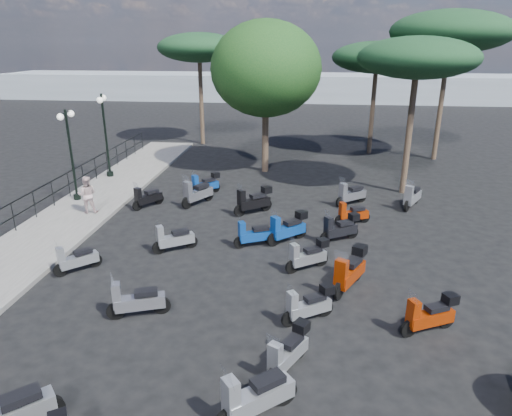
# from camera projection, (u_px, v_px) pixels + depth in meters

# --- Properties ---
(ground) EXTENTS (120.00, 120.00, 0.00)m
(ground) POSITION_uv_depth(u_px,v_px,m) (210.00, 272.00, 14.20)
(ground) COLOR black
(ground) RESTS_ON ground
(sidewalk) EXTENTS (3.00, 30.00, 0.15)m
(sidewalk) POSITION_uv_depth(u_px,v_px,m) (62.00, 225.00, 17.66)
(sidewalk) COLOR #5F5D5B
(sidewalk) RESTS_ON ground
(railing) EXTENTS (0.04, 26.04, 1.10)m
(railing) POSITION_uv_depth(u_px,v_px,m) (23.00, 205.00, 17.33)
(railing) COLOR black
(railing) RESTS_ON sidewalk
(lamp_post_1) EXTENTS (0.32, 1.17, 3.96)m
(lamp_post_1) POSITION_uv_depth(u_px,v_px,m) (71.00, 149.00, 19.54)
(lamp_post_1) COLOR black
(lamp_post_1) RESTS_ON sidewalk
(lamp_post_2) EXTENTS (0.53, 1.21, 4.21)m
(lamp_post_2) POSITION_uv_depth(u_px,v_px,m) (105.00, 130.00, 22.97)
(lamp_post_2) COLOR black
(lamp_post_2) RESTS_ON sidewalk
(pedestrian_far) EXTENTS (0.87, 0.75, 1.54)m
(pedestrian_far) POSITION_uv_depth(u_px,v_px,m) (87.00, 195.00, 18.49)
(pedestrian_far) COLOR #C7A8A8
(pedestrian_far) RESTS_ON sidewalk
(scooter_2) EXTENTS (1.14, 1.11, 1.19)m
(scooter_2) POSITION_uv_depth(u_px,v_px,m) (76.00, 260.00, 14.10)
(scooter_2) COLOR black
(scooter_2) RESTS_ON ground
(scooter_3) EXTENTS (1.39, 0.95, 1.26)m
(scooter_3) POSITION_uv_depth(u_px,v_px,m) (174.00, 239.00, 15.50)
(scooter_3) COLOR black
(scooter_3) RESTS_ON ground
(scooter_4) EXTENTS (1.00, 1.35, 1.25)m
(scooter_4) POSITION_uv_depth(u_px,v_px,m) (147.00, 198.00, 19.60)
(scooter_4) COLOR black
(scooter_4) RESTS_ON ground
(scooter_5) EXTENTS (1.28, 1.21, 1.28)m
(scooter_5) POSITION_uv_depth(u_px,v_px,m) (205.00, 184.00, 21.27)
(scooter_5) COLOR black
(scooter_5) RESTS_ON ground
(scooter_7) EXTENTS (1.46, 1.35, 1.49)m
(scooter_7) POSITION_uv_depth(u_px,v_px,m) (5.00, 416.00, 8.09)
(scooter_7) COLOR black
(scooter_7) RESTS_ON ground
(scooter_8) EXTENTS (1.58, 0.77, 1.31)m
(scooter_8) POSITION_uv_depth(u_px,v_px,m) (137.00, 301.00, 11.78)
(scooter_8) COLOR black
(scooter_8) RESTS_ON ground
(scooter_9) EXTENTS (1.44, 0.82, 1.23)m
(scooter_9) POSITION_uv_depth(u_px,v_px,m) (254.00, 235.00, 15.87)
(scooter_9) COLOR black
(scooter_9) RESTS_ON ground
(scooter_10) EXTENTS (1.11, 1.66, 1.49)m
(scooter_10) POSITION_uv_depth(u_px,v_px,m) (197.00, 194.00, 19.89)
(scooter_10) COLOR black
(scooter_10) RESTS_ON ground
(scooter_13) EXTENTS (1.35, 0.99, 1.23)m
(scooter_13) POSITION_uv_depth(u_px,v_px,m) (308.00, 256.00, 14.24)
(scooter_13) COLOR black
(scooter_13) RESTS_ON ground
(scooter_14) EXTENTS (1.40, 1.27, 1.37)m
(scooter_14) POSITION_uv_depth(u_px,v_px,m) (288.00, 228.00, 16.19)
(scooter_14) COLOR black
(scooter_14) RESTS_ON ground
(scooter_15) EXTENTS (1.51, 1.25, 1.43)m
(scooter_15) POSITION_uv_depth(u_px,v_px,m) (254.00, 201.00, 18.88)
(scooter_15) COLOR black
(scooter_15) RESTS_ON ground
(scooter_16) EXTENTS (1.48, 1.23, 1.44)m
(scooter_16) POSITION_uv_depth(u_px,v_px,m) (255.00, 397.00, 8.54)
(scooter_16) COLOR black
(scooter_16) RESTS_ON ground
(scooter_17) EXTENTS (1.34, 0.95, 1.21)m
(scooter_17) POSITION_uv_depth(u_px,v_px,m) (309.00, 305.00, 11.59)
(scooter_17) COLOR black
(scooter_17) RESTS_ON ground
(scooter_18) EXTENTS (0.92, 1.40, 1.23)m
(scooter_18) POSITION_uv_depth(u_px,v_px,m) (288.00, 352.00, 9.83)
(scooter_18) COLOR black
(scooter_18) RESTS_ON ground
(scooter_19) EXTENTS (1.08, 1.70, 1.48)m
(scooter_19) POSITION_uv_depth(u_px,v_px,m) (350.00, 271.00, 13.08)
(scooter_19) COLOR black
(scooter_19) RESTS_ON ground
(scooter_20) EXTENTS (1.43, 0.99, 1.27)m
(scooter_20) POSITION_uv_depth(u_px,v_px,m) (340.00, 228.00, 16.28)
(scooter_20) COLOR black
(scooter_20) RESTS_ON ground
(scooter_21) EXTENTS (1.40, 1.13, 1.35)m
(scooter_21) POSITION_uv_depth(u_px,v_px,m) (351.00, 195.00, 19.91)
(scooter_21) COLOR black
(scooter_21) RESTS_ON ground
(scooter_24) EXTENTS (1.46, 0.87, 1.26)m
(scooter_24) POSITION_uv_depth(u_px,v_px,m) (430.00, 315.00, 11.14)
(scooter_24) COLOR black
(scooter_24) RESTS_ON ground
(scooter_25) EXTENTS (1.41, 0.74, 1.18)m
(scooter_25) POSITION_uv_depth(u_px,v_px,m) (352.00, 214.00, 17.82)
(scooter_25) COLOR black
(scooter_25) RESTS_ON ground
(scooter_26) EXTENTS (1.01, 1.60, 1.41)m
(scooter_26) POSITION_uv_depth(u_px,v_px,m) (412.00, 197.00, 19.55)
(scooter_26) COLOR black
(scooter_26) RESTS_ON ground
(broadleaf_tree) EXTENTS (5.73, 5.73, 7.86)m
(broadleaf_tree) POSITION_uv_depth(u_px,v_px,m) (266.00, 69.00, 23.41)
(broadleaf_tree) COLOR #38281E
(broadleaf_tree) RESTS_ON ground
(pine_0) EXTENTS (5.38, 5.38, 6.80)m
(pine_0) POSITION_uv_depth(u_px,v_px,m) (377.00, 58.00, 27.29)
(pine_0) COLOR #38281E
(pine_0) RESTS_ON ground
(pine_1) EXTENTS (6.75, 6.75, 8.46)m
(pine_1) POSITION_uv_depth(u_px,v_px,m) (451.00, 32.00, 25.35)
(pine_1) COLOR #38281E
(pine_1) RESTS_ON ground
(pine_2) EXTENTS (5.44, 5.44, 7.33)m
(pine_2) POSITION_uv_depth(u_px,v_px,m) (199.00, 48.00, 29.82)
(pine_2) COLOR #38281E
(pine_2) RESTS_ON ground
(pine_3) EXTENTS (5.19, 5.19, 7.01)m
(pine_3) POSITION_uv_depth(u_px,v_px,m) (418.00, 58.00, 19.61)
(pine_3) COLOR #38281E
(pine_3) RESTS_ON ground
(distant_hills) EXTENTS (70.00, 8.00, 3.00)m
(distant_hills) POSITION_uv_depth(u_px,v_px,m) (286.00, 87.00, 55.66)
(distant_hills) COLOR gray
(distant_hills) RESTS_ON ground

